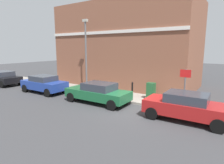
{
  "coord_description": "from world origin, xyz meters",
  "views": [
    {
      "loc": [
        -9.86,
        -4.78,
        3.63
      ],
      "look_at": [
        1.33,
        2.7,
        1.2
      ],
      "focal_mm": 30.35,
      "sensor_mm": 36.0,
      "label": 1
    }
  ],
  "objects_px": {
    "car_red": "(186,106)",
    "lamppost": "(86,52)",
    "car_black": "(3,78)",
    "street_sign": "(185,83)",
    "bollard_far_kerb": "(107,89)",
    "bollard_near_cabinet": "(132,89)",
    "utility_cabinet": "(151,92)",
    "car_green": "(98,92)",
    "car_blue": "(44,84)"
  },
  "relations": [
    {
      "from": "car_green",
      "to": "car_blue",
      "type": "height_order",
      "value": "car_blue"
    },
    {
      "from": "car_black",
      "to": "utility_cabinet",
      "type": "distance_m",
      "value": 14.86
    },
    {
      "from": "car_black",
      "to": "bollard_near_cabinet",
      "type": "height_order",
      "value": "car_black"
    },
    {
      "from": "car_black",
      "to": "car_green",
      "type": "bearing_deg",
      "value": -177.67
    },
    {
      "from": "street_sign",
      "to": "bollard_near_cabinet",
      "type": "bearing_deg",
      "value": 77.1
    },
    {
      "from": "car_red",
      "to": "lamppost",
      "type": "height_order",
      "value": "lamppost"
    },
    {
      "from": "car_red",
      "to": "car_black",
      "type": "xyz_separation_m",
      "value": [
        -0.25,
        17.45,
        -0.03
      ]
    },
    {
      "from": "car_green",
      "to": "utility_cabinet",
      "type": "height_order",
      "value": "car_green"
    },
    {
      "from": "car_blue",
      "to": "bollard_far_kerb",
      "type": "relative_size",
      "value": 3.83
    },
    {
      "from": "car_blue",
      "to": "utility_cabinet",
      "type": "height_order",
      "value": "car_blue"
    },
    {
      "from": "car_red",
      "to": "street_sign",
      "type": "height_order",
      "value": "street_sign"
    },
    {
      "from": "car_blue",
      "to": "utility_cabinet",
      "type": "xyz_separation_m",
      "value": [
        2.39,
        -8.32,
        -0.06
      ]
    },
    {
      "from": "car_red",
      "to": "utility_cabinet",
      "type": "bearing_deg",
      "value": -40.06
    },
    {
      "from": "car_green",
      "to": "car_black",
      "type": "bearing_deg",
      "value": 0.35
    },
    {
      "from": "street_sign",
      "to": "lamppost",
      "type": "bearing_deg",
      "value": 85.73
    },
    {
      "from": "car_blue",
      "to": "lamppost",
      "type": "relative_size",
      "value": 0.7
    },
    {
      "from": "street_sign",
      "to": "utility_cabinet",
      "type": "bearing_deg",
      "value": 71.66
    },
    {
      "from": "car_red",
      "to": "bollard_far_kerb",
      "type": "xyz_separation_m",
      "value": [
        1.28,
        5.77,
        -0.04
      ]
    },
    {
      "from": "car_blue",
      "to": "lamppost",
      "type": "bearing_deg",
      "value": -141.3
    },
    {
      "from": "bollard_near_cabinet",
      "to": "street_sign",
      "type": "bearing_deg",
      "value": -102.9
    },
    {
      "from": "bollard_far_kerb",
      "to": "lamppost",
      "type": "height_order",
      "value": "lamppost"
    },
    {
      "from": "car_blue",
      "to": "car_red",
      "type": "bearing_deg",
      "value": 179.75
    },
    {
      "from": "car_blue",
      "to": "utility_cabinet",
      "type": "distance_m",
      "value": 8.65
    },
    {
      "from": "car_red",
      "to": "lamppost",
      "type": "relative_size",
      "value": 0.72
    },
    {
      "from": "street_sign",
      "to": "car_black",
      "type": "bearing_deg",
      "value": 95.92
    },
    {
      "from": "car_blue",
      "to": "lamppost",
      "type": "distance_m",
      "value": 4.32
    },
    {
      "from": "street_sign",
      "to": "lamppost",
      "type": "xyz_separation_m",
      "value": [
        0.6,
        7.98,
        1.64
      ]
    },
    {
      "from": "car_red",
      "to": "car_blue",
      "type": "bearing_deg",
      "value": -0.41
    },
    {
      "from": "utility_cabinet",
      "to": "lamppost",
      "type": "xyz_separation_m",
      "value": [
        -0.18,
        5.63,
        2.62
      ]
    },
    {
      "from": "utility_cabinet",
      "to": "car_green",
      "type": "bearing_deg",
      "value": 129.45
    },
    {
      "from": "bollard_far_kerb",
      "to": "bollard_near_cabinet",
      "type": "bearing_deg",
      "value": -52.78
    },
    {
      "from": "bollard_near_cabinet",
      "to": "lamppost",
      "type": "distance_m",
      "value": 4.9
    },
    {
      "from": "car_black",
      "to": "bollard_near_cabinet",
      "type": "xyz_separation_m",
      "value": [
        2.64,
        -13.15,
        -0.01
      ]
    },
    {
      "from": "bollard_near_cabinet",
      "to": "street_sign",
      "type": "distance_m",
      "value": 4.05
    },
    {
      "from": "utility_cabinet",
      "to": "street_sign",
      "type": "bearing_deg",
      "value": -108.34
    },
    {
      "from": "car_red",
      "to": "car_blue",
      "type": "relative_size",
      "value": 1.04
    },
    {
      "from": "bollard_far_kerb",
      "to": "street_sign",
      "type": "distance_m",
      "value": 5.4
    },
    {
      "from": "car_red",
      "to": "lamppost",
      "type": "distance_m",
      "value": 9.08
    },
    {
      "from": "car_green",
      "to": "utility_cabinet",
      "type": "bearing_deg",
      "value": -141.38
    },
    {
      "from": "bollard_far_kerb",
      "to": "car_green",
      "type": "bearing_deg",
      "value": -172.6
    },
    {
      "from": "bollard_near_cabinet",
      "to": "street_sign",
      "type": "xyz_separation_m",
      "value": [
        -0.88,
        -3.84,
        0.96
      ]
    },
    {
      "from": "lamppost",
      "to": "utility_cabinet",
      "type": "bearing_deg",
      "value": -88.15
    },
    {
      "from": "car_red",
      "to": "utility_cabinet",
      "type": "xyz_separation_m",
      "value": [
        2.29,
        2.82,
        -0.07
      ]
    },
    {
      "from": "car_black",
      "to": "street_sign",
      "type": "bearing_deg",
      "value": -172.93
    },
    {
      "from": "car_red",
      "to": "utility_cabinet",
      "type": "height_order",
      "value": "car_red"
    },
    {
      "from": "bollard_near_cabinet",
      "to": "bollard_far_kerb",
      "type": "relative_size",
      "value": 1.0
    },
    {
      "from": "bollard_near_cabinet",
      "to": "street_sign",
      "type": "height_order",
      "value": "street_sign"
    },
    {
      "from": "utility_cabinet",
      "to": "bollard_near_cabinet",
      "type": "height_order",
      "value": "utility_cabinet"
    },
    {
      "from": "car_red",
      "to": "car_green",
      "type": "xyz_separation_m",
      "value": [
        -0.0,
        5.61,
        -0.03
      ]
    },
    {
      "from": "car_black",
      "to": "street_sign",
      "type": "relative_size",
      "value": 1.89
    }
  ]
}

